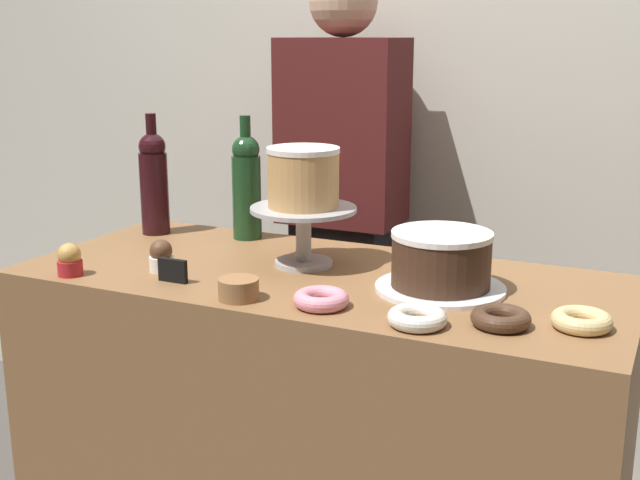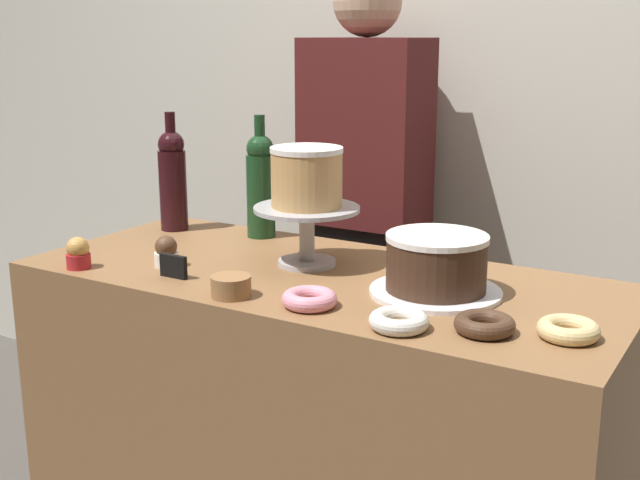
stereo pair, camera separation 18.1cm
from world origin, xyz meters
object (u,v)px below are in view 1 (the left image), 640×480
chocolate_round_cake (441,259)px  donut_chocolate (501,318)px  wine_bottle_green (246,185)px  cookie_stack (239,289)px  donut_sugar (417,318)px  price_sign_chalkboard (173,271)px  wine_bottle_dark_red (154,181)px  donut_glazed (581,320)px  barista_figure (342,225)px  white_layer_cake (303,177)px  cake_stand_pedestal (304,225)px  cupcake_caramel (70,260)px  cupcake_chocolate (161,256)px  donut_pink (321,299)px

chocolate_round_cake → donut_chocolate: 0.24m
wine_bottle_green → cookie_stack: wine_bottle_green is taller
donut_sugar → price_sign_chalkboard: (-0.57, 0.04, 0.01)m
wine_bottle_dark_red → donut_chocolate: wine_bottle_dark_red is taller
donut_glazed → barista_figure: 1.10m
white_layer_cake → cake_stand_pedestal: bearing=180.0°
cupcake_caramel → cookie_stack: cupcake_caramel is taller
wine_bottle_green → barista_figure: (0.10, 0.41, -0.19)m
chocolate_round_cake → price_sign_chalkboard: chocolate_round_cake is taller
white_layer_cake → cupcake_caramel: 0.56m
cupcake_caramel → donut_sugar: (0.81, 0.02, -0.02)m
donut_chocolate → wine_bottle_dark_red: bearing=162.0°
cookie_stack → cupcake_caramel: bearing=-178.3°
cupcake_chocolate → barista_figure: size_ratio=0.05×
cupcake_chocolate → chocolate_round_cake: bearing=11.9°
wine_bottle_dark_red → donut_glazed: size_ratio=2.91×
wine_bottle_dark_red → cookie_stack: size_ratio=3.87×
wine_bottle_dark_red → donut_pink: bearing=-28.9°
donut_sugar → cookie_stack: 0.38m
cake_stand_pedestal → donut_chocolate: 0.56m
cake_stand_pedestal → donut_pink: bearing=-57.3°
cookie_stack → price_sign_chalkboard: 0.20m
cake_stand_pedestal → donut_sugar: (0.37, -0.28, -0.08)m
chocolate_round_cake → donut_pink: chocolate_round_cake is taller
white_layer_cake → donut_sugar: bearing=-36.8°
chocolate_round_cake → donut_glazed: size_ratio=1.90×
cupcake_chocolate → wine_bottle_green: bearing=86.5°
chocolate_round_cake → barista_figure: barista_figure is taller
chocolate_round_cake → donut_glazed: 0.33m
cupcake_chocolate → donut_chocolate: cupcake_chocolate is taller
wine_bottle_green → donut_glazed: size_ratio=2.91×
chocolate_round_cake → donut_sugar: (0.02, -0.23, -0.05)m
donut_pink → donut_chocolate: size_ratio=1.00×
white_layer_cake → cupcake_chocolate: white_layer_cake is taller
donut_pink → price_sign_chalkboard: price_sign_chalkboard is taller
wine_bottle_dark_red → barista_figure: bearing=53.5°
cupcake_chocolate → donut_sugar: size_ratio=0.66×
price_sign_chalkboard → barista_figure: bearing=86.9°
wine_bottle_dark_red → cupcake_chocolate: wine_bottle_dark_red is taller
cake_stand_pedestal → price_sign_chalkboard: bearing=-129.9°
wine_bottle_green → cupcake_chocolate: (-0.02, -0.35, -0.11)m
donut_sugar → barista_figure: size_ratio=0.07×
wine_bottle_green → donut_sugar: bearing=-35.9°
wine_bottle_green → cupcake_chocolate: wine_bottle_green is taller
cookie_stack → barista_figure: bearing=99.6°
cupcake_chocolate → price_sign_chalkboard: 0.09m
chocolate_round_cake → cupcake_chocolate: bearing=-168.1°
donut_pink → cupcake_chocolate: bearing=170.5°
white_layer_cake → cupcake_caramel: white_layer_cake is taller
cookie_stack → wine_bottle_green: bearing=118.0°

